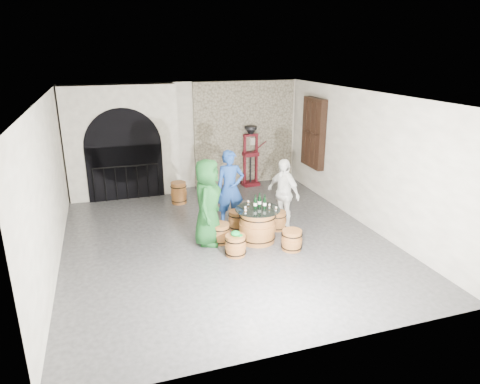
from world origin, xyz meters
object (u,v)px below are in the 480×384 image
object	(u,v)px
person_green	(208,202)
corking_press	(251,151)
person_blue	(230,188)
wine_bottle_center	(265,203)
barrel_stool_near_left	(236,245)
barrel_stool_right	(277,220)
wine_bottle_right	(260,201)
barrel_stool_left	(220,233)
person_white	(283,193)
barrel_table	(258,225)
wine_bottle_left	(255,203)
barrel_stool_far	(238,220)
side_barrel	(179,193)
barrel_stool_near_right	(292,240)

from	to	relation	value
person_green	corking_press	bearing A→B (deg)	-5.81
person_blue	wine_bottle_center	bearing A→B (deg)	-62.68
barrel_stool_near_left	person_blue	world-z (taller)	person_blue
barrel_stool_right	wine_bottle_right	world-z (taller)	wine_bottle_right
barrel_stool_left	person_green	xyz separation A→B (m)	(-0.25, 0.06, 0.74)
person_white	wine_bottle_center	size ratio (longest dim) A/B	5.17
barrel_table	barrel_stool_left	xyz separation A→B (m)	(-0.82, 0.19, -0.16)
wine_bottle_left	corking_press	world-z (taller)	corking_press
barrel_stool_far	person_green	world-z (taller)	person_green
barrel_stool_right	side_barrel	world-z (taller)	side_barrel
barrel_stool_right	wine_bottle_center	bearing A→B (deg)	-135.96
person_green	corking_press	xyz separation A→B (m)	(2.30, 3.73, 0.12)
barrel_table	wine_bottle_center	bearing A→B (deg)	-5.44
barrel_stool_far	person_white	distance (m)	1.26
barrel_table	barrel_stool_near_right	bearing A→B (deg)	-48.40
barrel_stool_near_left	person_white	world-z (taller)	person_white
person_blue	corking_press	world-z (taller)	corking_press
barrel_stool_far	barrel_stool_near_left	bearing A→B (deg)	-109.48
barrel_stool_far	side_barrel	world-z (taller)	side_barrel
person_white	wine_bottle_center	world-z (taller)	person_white
barrel_stool_near_right	barrel_stool_right	bearing A→B (deg)	83.74
barrel_stool_far	wine_bottle_left	xyz separation A→B (m)	(0.16, -0.78, 0.68)
wine_bottle_right	person_blue	bearing A→B (deg)	110.06
barrel_stool_near_left	person_blue	size ratio (longest dim) A/B	0.25
barrel_table	barrel_stool_near_right	world-z (taller)	barrel_table
person_green	wine_bottle_left	size ratio (longest dim) A/B	5.92
barrel_stool_near_right	corking_press	xyz separation A→B (m)	(0.67, 4.60, 0.87)
wine_bottle_left	corking_press	xyz separation A→B (m)	(1.27, 3.94, 0.19)
barrel_stool_near_left	barrel_stool_far	bearing A→B (deg)	70.52
barrel_stool_near_left	barrel_stool_left	bearing A→B (deg)	101.92
person_blue	wine_bottle_left	bearing A→B (deg)	-71.31
barrel_stool_right	person_white	xyz separation A→B (m)	(0.20, 0.15, 0.62)
barrel_stool_far	wine_bottle_center	bearing A→B (deg)	-66.34
barrel_stool_far	person_white	xyz separation A→B (m)	(1.09, -0.17, 0.62)
corking_press	barrel_stool_near_right	bearing A→B (deg)	-101.61
barrel_stool_right	barrel_stool_far	bearing A→B (deg)	160.08
barrel_table	barrel_stool_right	xyz separation A→B (m)	(0.68, 0.49, -0.16)
barrel_stool_right	barrel_stool_near_left	world-z (taller)	same
barrel_stool_right	barrel_table	bearing A→B (deg)	-144.11
barrel_table	barrel_stool_right	bearing A→B (deg)	35.89
barrel_stool_right	person_blue	xyz separation A→B (m)	(-0.97, 0.65, 0.71)
barrel_table	barrel_stool_far	bearing A→B (deg)	104.28
side_barrel	corking_press	size ratio (longest dim) A/B	0.32
wine_bottle_center	barrel_stool_right	bearing A→B (deg)	44.04
wine_bottle_left	side_barrel	xyz separation A→B (m)	(-1.18, 2.99, -0.60)
barrel_stool_right	side_barrel	size ratio (longest dim) A/B	0.75
barrel_stool_left	barrel_stool_near_right	xyz separation A→B (m)	(1.37, -0.81, 0.00)
wine_bottle_center	wine_bottle_right	world-z (taller)	same
person_green	wine_bottle_left	distance (m)	1.04
barrel_stool_right	wine_bottle_left	distance (m)	1.09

